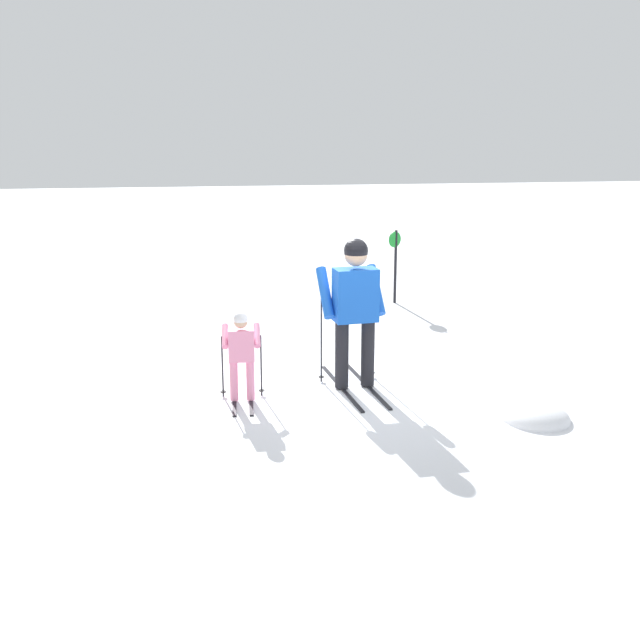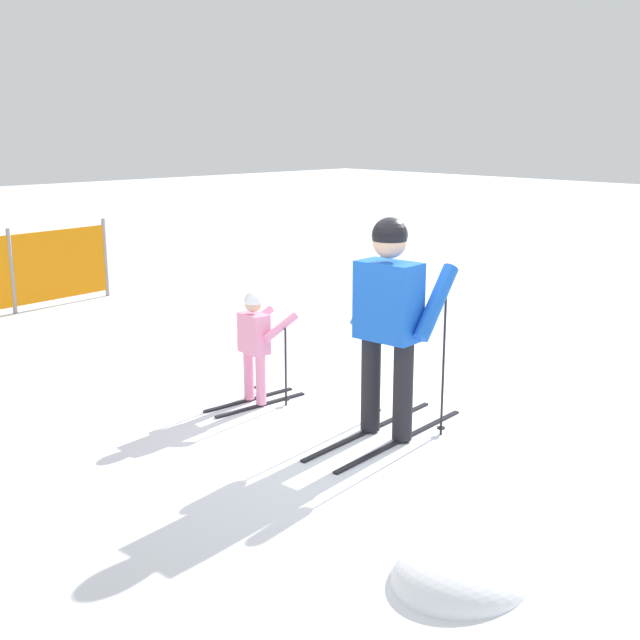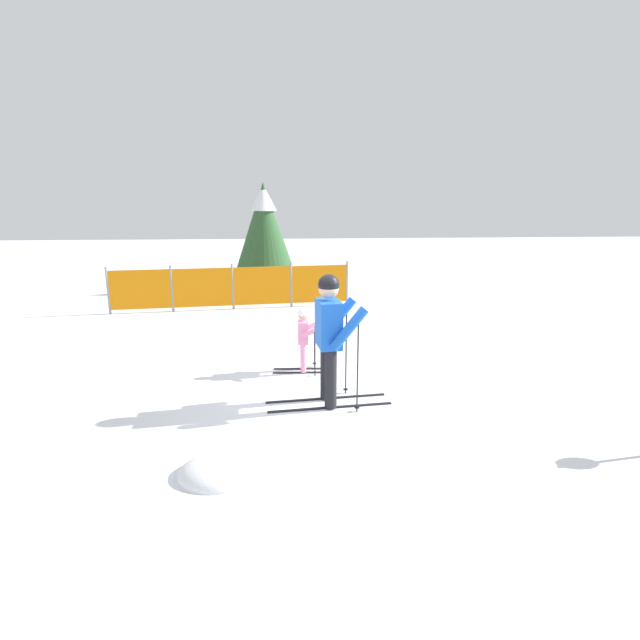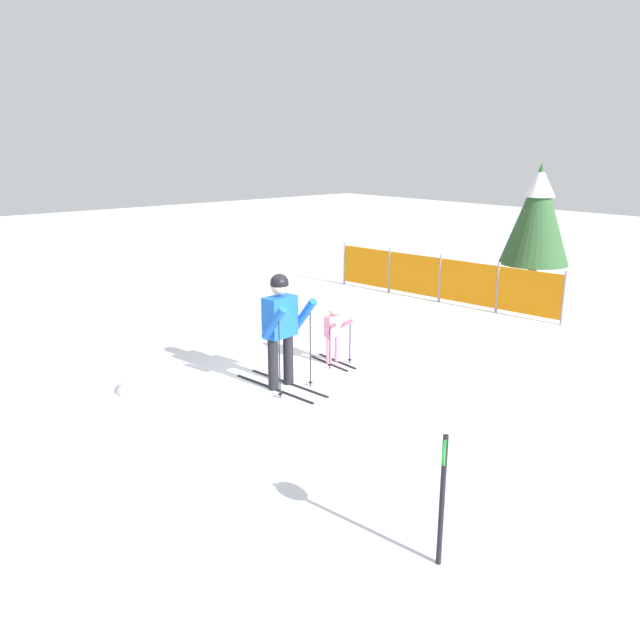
% 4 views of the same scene
% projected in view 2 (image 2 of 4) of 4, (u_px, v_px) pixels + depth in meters
% --- Properties ---
extents(ground_plane, '(60.00, 60.00, 0.00)m').
position_uv_depth(ground_plane, '(369.00, 434.00, 6.84)').
color(ground_plane, white).
extents(skier_adult, '(1.78, 0.82, 1.86)m').
position_uv_depth(skier_adult, '(390.00, 309.00, 6.56)').
color(skier_adult, black).
rests_on(skier_adult, ground_plane).
extents(skier_child, '(1.03, 0.53, 1.08)m').
position_uv_depth(skier_child, '(256.00, 339.00, 7.46)').
color(skier_child, black).
rests_on(skier_child, ground_plane).
extents(snow_mound, '(0.91, 0.77, 0.36)m').
position_uv_depth(snow_mound, '(462.00, 578.00, 4.68)').
color(snow_mound, white).
rests_on(snow_mound, ground_plane).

